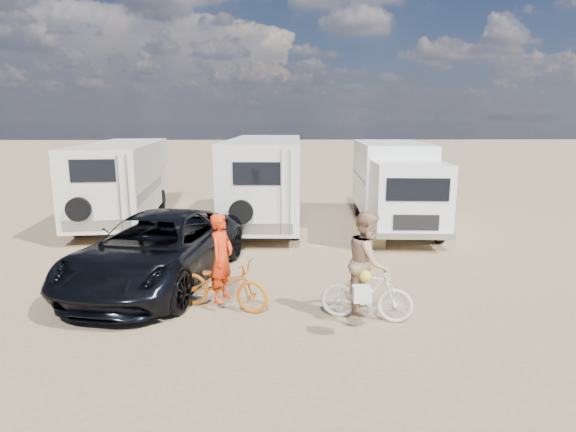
{
  "coord_description": "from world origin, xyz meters",
  "views": [
    {
      "loc": [
        0.33,
        -8.59,
        3.49
      ],
      "look_at": [
        0.66,
        1.95,
        1.3
      ],
      "focal_mm": 29.5,
      "sensor_mm": 36.0,
      "label": 1
    }
  ],
  "objects_px": {
    "rv_left": "(123,183)",
    "bike_woman": "(366,294)",
    "rv_main": "(266,182)",
    "rider_man": "(222,267)",
    "box_truck": "(395,186)",
    "cooler": "(167,241)",
    "rider_woman": "(367,272)",
    "bike_parked": "(405,220)",
    "dark_suv": "(157,249)",
    "bike_man": "(222,284)",
    "crate": "(376,240)"
  },
  "relations": [
    {
      "from": "rv_left",
      "to": "bike_woman",
      "type": "height_order",
      "value": "rv_left"
    },
    {
      "from": "rv_main",
      "to": "rider_man",
      "type": "xyz_separation_m",
      "value": [
        -0.7,
        -7.22,
        -0.6
      ]
    },
    {
      "from": "rv_main",
      "to": "box_truck",
      "type": "relative_size",
      "value": 1.07
    },
    {
      "from": "bike_woman",
      "to": "cooler",
      "type": "height_order",
      "value": "bike_woman"
    },
    {
      "from": "rider_woman",
      "to": "bike_parked",
      "type": "relative_size",
      "value": 0.95
    },
    {
      "from": "rider_man",
      "to": "dark_suv",
      "type": "bearing_deg",
      "value": 67.0
    },
    {
      "from": "bike_woman",
      "to": "cooler",
      "type": "relative_size",
      "value": 3.13
    },
    {
      "from": "bike_man",
      "to": "bike_woman",
      "type": "bearing_deg",
      "value": -81.61
    },
    {
      "from": "rv_main",
      "to": "rider_man",
      "type": "height_order",
      "value": "rv_main"
    },
    {
      "from": "rider_man",
      "to": "crate",
      "type": "bearing_deg",
      "value": -20.57
    },
    {
      "from": "rv_main",
      "to": "cooler",
      "type": "relative_size",
      "value": 13.19
    },
    {
      "from": "rv_left",
      "to": "bike_man",
      "type": "bearing_deg",
      "value": -67.5
    },
    {
      "from": "rider_man",
      "to": "rider_woman",
      "type": "relative_size",
      "value": 0.92
    },
    {
      "from": "cooler",
      "to": "rv_main",
      "type": "bearing_deg",
      "value": 52.04
    },
    {
      "from": "bike_woman",
      "to": "bike_parked",
      "type": "bearing_deg",
      "value": -4.66
    },
    {
      "from": "rv_left",
      "to": "box_truck",
      "type": "height_order",
      "value": "box_truck"
    },
    {
      "from": "rider_man",
      "to": "rider_woman",
      "type": "xyz_separation_m",
      "value": [
        2.57,
        -0.59,
        0.07
      ]
    },
    {
      "from": "rider_man",
      "to": "bike_woman",
      "type": "bearing_deg",
      "value": -81.61
    },
    {
      "from": "bike_man",
      "to": "rider_woman",
      "type": "relative_size",
      "value": 1.03
    },
    {
      "from": "bike_woman",
      "to": "rider_woman",
      "type": "bearing_deg",
      "value": 0.0
    },
    {
      "from": "box_truck",
      "to": "dark_suv",
      "type": "xyz_separation_m",
      "value": [
        -6.39,
        -5.09,
        -0.61
      ]
    },
    {
      "from": "rv_main",
      "to": "bike_man",
      "type": "xyz_separation_m",
      "value": [
        -0.7,
        -7.22,
        -0.93
      ]
    },
    {
      "from": "bike_man",
      "to": "rider_woman",
      "type": "height_order",
      "value": "rider_woman"
    },
    {
      "from": "rider_man",
      "to": "rv_main",
      "type": "bearing_deg",
      "value": 15.78
    },
    {
      "from": "rv_main",
      "to": "rider_man",
      "type": "distance_m",
      "value": 7.27
    },
    {
      "from": "bike_parked",
      "to": "cooler",
      "type": "distance_m",
      "value": 6.98
    },
    {
      "from": "dark_suv",
      "to": "bike_man",
      "type": "distance_m",
      "value": 2.16
    },
    {
      "from": "rv_main",
      "to": "bike_parked",
      "type": "height_order",
      "value": "rv_main"
    },
    {
      "from": "rv_left",
      "to": "box_truck",
      "type": "xyz_separation_m",
      "value": [
        9.03,
        -1.28,
        0.01
      ]
    },
    {
      "from": "bike_man",
      "to": "crate",
      "type": "bearing_deg",
      "value": -20.57
    },
    {
      "from": "rv_main",
      "to": "dark_suv",
      "type": "height_order",
      "value": "rv_main"
    },
    {
      "from": "crate",
      "to": "cooler",
      "type": "bearing_deg",
      "value": 179.32
    },
    {
      "from": "box_truck",
      "to": "bike_parked",
      "type": "distance_m",
      "value": 1.42
    },
    {
      "from": "box_truck",
      "to": "rider_woman",
      "type": "xyz_separation_m",
      "value": [
        -2.29,
        -7.17,
        -0.46
      ]
    },
    {
      "from": "bike_man",
      "to": "cooler",
      "type": "relative_size",
      "value": 3.55
    },
    {
      "from": "box_truck",
      "to": "rider_man",
      "type": "distance_m",
      "value": 8.2
    },
    {
      "from": "rv_main",
      "to": "bike_parked",
      "type": "relative_size",
      "value": 3.63
    },
    {
      "from": "rv_left",
      "to": "crate",
      "type": "bearing_deg",
      "value": -30.23
    },
    {
      "from": "rv_main",
      "to": "rv_left",
      "type": "relative_size",
      "value": 0.95
    },
    {
      "from": "rv_left",
      "to": "box_truck",
      "type": "relative_size",
      "value": 1.12
    },
    {
      "from": "rv_main",
      "to": "box_truck",
      "type": "xyz_separation_m",
      "value": [
        4.16,
        -0.63,
        -0.07
      ]
    },
    {
      "from": "rv_left",
      "to": "rider_woman",
      "type": "height_order",
      "value": "rv_left"
    },
    {
      "from": "rider_woman",
      "to": "crate",
      "type": "distance_m",
      "value": 4.98
    },
    {
      "from": "dark_suv",
      "to": "bike_man",
      "type": "bearing_deg",
      "value": -31.94
    },
    {
      "from": "rider_man",
      "to": "cooler",
      "type": "distance_m",
      "value": 4.74
    },
    {
      "from": "rv_main",
      "to": "dark_suv",
      "type": "xyz_separation_m",
      "value": [
        -2.23,
        -5.72,
        -0.67
      ]
    },
    {
      "from": "bike_parked",
      "to": "crate",
      "type": "bearing_deg",
      "value": 168.94
    },
    {
      "from": "rider_man",
      "to": "crate",
      "type": "relative_size",
      "value": 3.45
    },
    {
      "from": "bike_woman",
      "to": "bike_man",
      "type": "bearing_deg",
      "value": 93.71
    },
    {
      "from": "bike_woman",
      "to": "rider_man",
      "type": "height_order",
      "value": "rider_man"
    }
  ]
}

